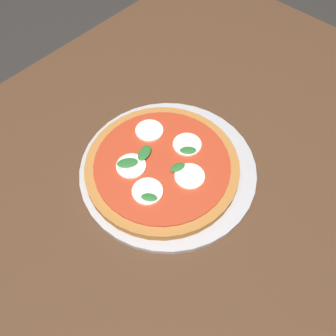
% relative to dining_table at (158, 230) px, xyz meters
% --- Properties ---
extents(ground_plane, '(6.00, 6.00, 0.00)m').
position_rel_dining_table_xyz_m(ground_plane, '(0.00, 0.00, -0.67)').
color(ground_plane, '#2D2B28').
extents(dining_table, '(1.58, 1.10, 0.75)m').
position_rel_dining_table_xyz_m(dining_table, '(0.00, 0.00, 0.00)').
color(dining_table, '#4C301E').
rests_on(dining_table, ground_plane).
extents(serving_tray, '(0.38, 0.38, 0.01)m').
position_rel_dining_table_xyz_m(serving_tray, '(0.09, 0.05, 0.09)').
color(serving_tray, '#B2B2B7').
rests_on(serving_tray, dining_table).
extents(pizza, '(0.32, 0.32, 0.03)m').
position_rel_dining_table_xyz_m(pizza, '(0.08, 0.06, 0.11)').
color(pizza, '#B27033').
rests_on(pizza, serving_tray).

